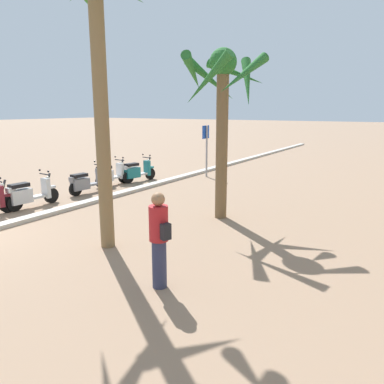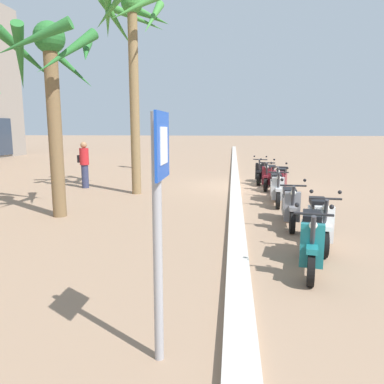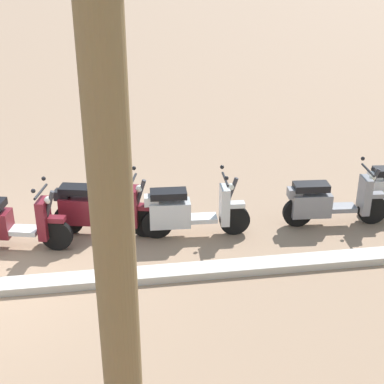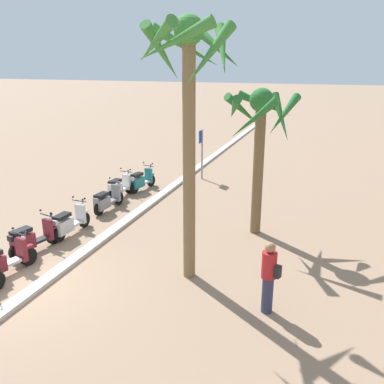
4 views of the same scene
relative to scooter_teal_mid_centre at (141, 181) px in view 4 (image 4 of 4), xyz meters
The scene contains 12 objects.
ground_plane 8.53m from the scooter_teal_mid_centre, ahead, with size 200.00×200.00×0.00m, color #93755B.
curb_strip 8.58m from the scooter_teal_mid_centre, ahead, with size 60.00×0.36×0.12m, color #BCB7AD.
scooter_teal_mid_centre is the anchor object (origin of this frame).
scooter_white_last_in_row 1.33m from the scooter_teal_mid_centre, 17.63° to the right, with size 1.75×0.56×1.17m.
scooter_grey_mid_front 2.83m from the scooter_teal_mid_centre, ahead, with size 1.86×0.56×1.17m.
scooter_silver_tail_end 5.32m from the scooter_teal_mid_centre, ahead, with size 1.84×0.56×1.17m.
scooter_maroon_gap_after_mid 6.81m from the scooter_teal_mid_centre, ahead, with size 1.80×0.73×1.17m.
scooter_maroon_mid_rear 8.24m from the scooter_teal_mid_centre, ahead, with size 1.80×0.72×1.17m.
crossing_sign 3.50m from the scooter_teal_mid_centre, 144.06° to the left, with size 0.60×0.12×2.40m.
palm_tree_near_sign 7.14m from the scooter_teal_mid_centre, 62.58° to the left, with size 2.36×2.39×4.77m.
palm_tree_mid_walkway 9.21m from the scooter_teal_mid_centre, 35.30° to the left, with size 2.62×2.60×6.57m.
pedestrian_window_shopping 10.20m from the scooter_teal_mid_centre, 42.39° to the left, with size 0.34×0.46×1.75m.
Camera 4 is at (7.44, 7.23, 5.57)m, focal length 38.67 mm.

